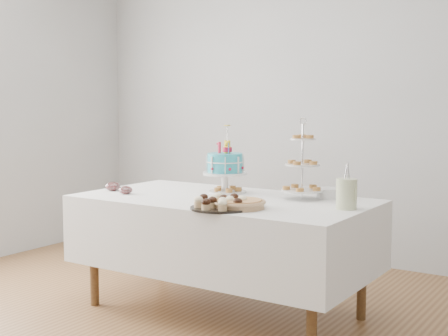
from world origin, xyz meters
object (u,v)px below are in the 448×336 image
Objects in this scene: plate_stack at (329,193)px; jam_bowl_a at (126,190)px; pie at (238,203)px; cupcake_tray at (220,202)px; pastry_plate at (227,190)px; table at (223,232)px; utensil_pitcher at (347,193)px; birthday_cake at (225,174)px; jam_bowl_b at (113,186)px; tiered_stand at (302,165)px.

plate_stack reaches higher than jam_bowl_a.
pie is 3.48× the size of jam_bowl_a.
jam_bowl_a is at bearing 170.70° from cupcake_tray.
plate_stack is at bearing 26.21° from jam_bowl_a.
jam_bowl_a is at bearing -141.62° from pastry_plate.
jam_bowl_a is (-0.95, 0.06, -0.00)m from pie.
table is 0.51m from cupcake_tray.
table is at bearing -167.21° from utensil_pitcher.
pie is at bearing -38.56° from birthday_cake.
jam_bowl_b is 1.69m from utensil_pitcher.
table is 5.36× the size of cupcake_tray.
cupcake_tray is 0.68× the size of tiered_stand.
cupcake_tray is at bearing -111.45° from tiered_stand.
jam_bowl_b is at bearing 168.57° from cupcake_tray.
table is 7.38× the size of pastry_plate.
plate_stack is at bearing 51.63° from tiered_stand.
cupcake_tray is 0.11m from pie.
cupcake_tray is (0.22, -0.37, 0.27)m from table.
jam_bowl_a is 0.20m from jam_bowl_b.
birthday_cake is 0.89× the size of tiered_stand.
plate_stack is 1.73× the size of jam_bowl_a.
cupcake_tray reaches higher than jam_bowl_a.
jam_bowl_b is (-0.19, 0.07, 0.00)m from jam_bowl_a.
cupcake_tray is 0.66m from pastry_plate.
pie is at bearing -6.85° from jam_bowl_b.
jam_bowl_b is at bearing -153.73° from pastry_plate.
birthday_cake is 0.11m from pastry_plate.
tiered_stand is at bearing 26.77° from table.
pastry_plate is at bearing 64.95° from birthday_cake.
plate_stack is 0.63× the size of pastry_plate.
utensil_pitcher reaches higher than plate_stack.
tiered_stand is 0.60m from pastry_plate.
utensil_pitcher is (0.84, 0.04, 0.32)m from table.
pie is at bearing 46.41° from cupcake_tray.
jam_bowl_a is at bearing 176.09° from pie.
utensil_pitcher is (0.96, -0.16, -0.03)m from birthday_cake.
pie is 0.58m from tiered_stand.
jam_bowl_a is (-0.54, -0.42, -0.10)m from birthday_cake.
tiered_stand is (0.57, 0.03, 0.09)m from birthday_cake.
cupcake_tray is 1.31× the size of utensil_pitcher.
plate_stack is at bearing 64.66° from cupcake_tray.
jam_bowl_b is at bearing 159.06° from jam_bowl_a.
cupcake_tray is 1.09× the size of pie.
cupcake_tray is 1.38× the size of pastry_plate.
pie is (0.07, 0.08, -0.01)m from cupcake_tray.
birthday_cake is 0.64m from pie.
birthday_cake is 0.66m from cupcake_tray.
cupcake_tray is at bearing -47.99° from birthday_cake.
plate_stack reaches higher than pastry_plate.
utensil_pitcher is at bearing 30.79° from pie.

